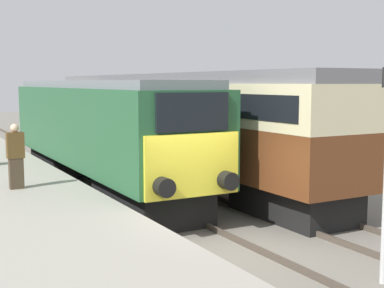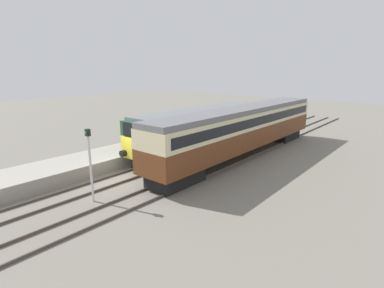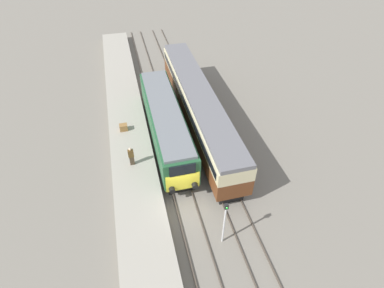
{
  "view_description": "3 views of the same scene",
  "coord_description": "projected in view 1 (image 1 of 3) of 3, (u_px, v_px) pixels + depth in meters",
  "views": [
    {
      "loc": [
        -5.95,
        -9.86,
        3.69
      ],
      "look_at": [
        0.0,
        1.06,
        2.26
      ],
      "focal_mm": 50.0,
      "sensor_mm": 36.0,
      "label": 1
    },
    {
      "loc": [
        15.28,
        -11.18,
        6.89
      ],
      "look_at": [
        1.7,
        5.06,
        1.6
      ],
      "focal_mm": 28.0,
      "sensor_mm": 36.0,
      "label": 2
    },
    {
      "loc": [
        -2.86,
        -13.09,
        18.11
      ],
      "look_at": [
        1.7,
        5.06,
        1.6
      ],
      "focal_mm": 28.0,
      "sensor_mm": 36.0,
      "label": 3
    }
  ],
  "objects": [
    {
      "name": "rails_near_track",
      "position": [
        130.0,
        202.0,
        16.21
      ],
      "size": [
        1.51,
        60.0,
        0.14
      ],
      "color": "#4C4238",
      "rests_on": "ground_plane"
    },
    {
      "name": "ground_plane",
      "position": [
        215.0,
        250.0,
        11.85
      ],
      "size": [
        120.0,
        120.0,
        0.0
      ],
      "primitive_type": "plane",
      "color": "slate"
    },
    {
      "name": "passenger_carriage",
      "position": [
        165.0,
        113.0,
        21.5
      ],
      "size": [
        2.75,
        20.49,
        4.02
      ],
      "color": "black",
      "rests_on": "ground_plane"
    },
    {
      "name": "rails_far_track",
      "position": [
        225.0,
        191.0,
        17.82
      ],
      "size": [
        1.5,
        60.0,
        0.14
      ],
      "color": "#4C4238",
      "rests_on": "ground_plane"
    },
    {
      "name": "locomotive",
      "position": [
        99.0,
        129.0,
        18.39
      ],
      "size": [
        2.7,
        13.94,
        3.75
      ],
      "color": "black",
      "rests_on": "ground_plane"
    },
    {
      "name": "person_on_platform",
      "position": [
        16.0,
        156.0,
        14.11
      ],
      "size": [
        0.44,
        0.26,
        1.73
      ],
      "color": "#473828",
      "rests_on": "platform_left"
    }
  ]
}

